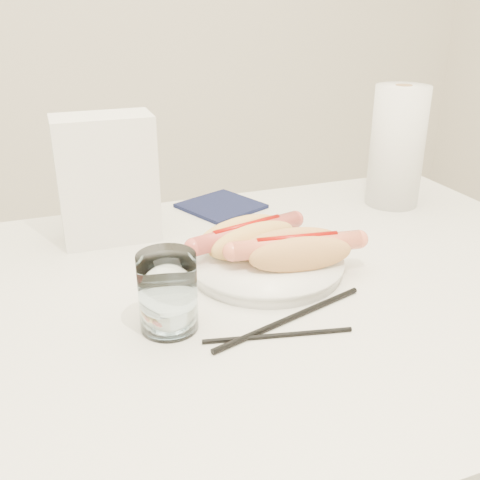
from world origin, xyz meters
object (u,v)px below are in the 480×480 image
object	(u,v)px
water_glass	(168,292)
paper_towel_roll	(397,147)
table	(238,323)
plate	(266,267)
hotdog_right	(297,250)
hotdog_left	(247,237)
napkin_box	(107,179)

from	to	relation	value
water_glass	paper_towel_roll	distance (m)	0.62
table	plate	xyz separation A→B (m)	(0.06, 0.03, 0.07)
table	hotdog_right	bearing A→B (deg)	2.36
hotdog_left	hotdog_right	distance (m)	0.09
table	hotdog_right	distance (m)	0.14
hotdog_left	napkin_box	world-z (taller)	napkin_box
paper_towel_roll	water_glass	bearing A→B (deg)	-151.01
table	hotdog_left	world-z (taller)	hotdog_left
table	paper_towel_roll	size ratio (longest dim) A/B	5.08
table	water_glass	world-z (taller)	water_glass
table	paper_towel_roll	world-z (taller)	paper_towel_roll
table	plate	size ratio (longest dim) A/B	5.23
plate	hotdog_left	distance (m)	0.06
plate	water_glass	distance (m)	0.21
hotdog_left	paper_towel_roll	distance (m)	0.41
hotdog_left	plate	bearing A→B (deg)	-84.26
napkin_box	paper_towel_roll	bearing A→B (deg)	-1.30
hotdog_left	water_glass	xyz separation A→B (m)	(-0.16, -0.14, 0.01)
plate	hotdog_right	xyz separation A→B (m)	(0.04, -0.03, 0.03)
plate	paper_towel_roll	world-z (taller)	paper_towel_roll
table	napkin_box	bearing A→B (deg)	119.18
plate	paper_towel_roll	bearing A→B (deg)	28.53
napkin_box	hotdog_left	bearing A→B (deg)	-42.77
hotdog_left	paper_towel_roll	bearing A→B (deg)	7.99
hotdog_right	napkin_box	bearing A→B (deg)	141.09
hotdog_right	paper_towel_roll	xyz separation A→B (m)	(0.33, 0.23, 0.07)
plate	hotdog_left	size ratio (longest dim) A/B	1.17
table	water_glass	size ratio (longest dim) A/B	11.60
table	hotdog_left	bearing A→B (deg)	59.78
hotdog_left	water_glass	world-z (taller)	water_glass
hotdog_left	hotdog_right	bearing A→B (deg)	-68.75
napkin_box	paper_towel_roll	size ratio (longest dim) A/B	0.91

